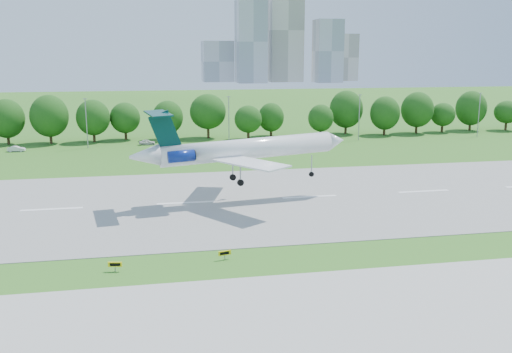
% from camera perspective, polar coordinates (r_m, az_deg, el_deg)
% --- Properties ---
extents(ground, '(600.00, 600.00, 0.00)m').
position_cam_1_polar(ground, '(65.85, -5.52, -8.21)').
color(ground, '#2D5E18').
rests_on(ground, ground).
extents(runway, '(400.00, 45.00, 0.08)m').
position_cam_1_polar(runway, '(89.63, -7.03, -2.65)').
color(runway, gray).
rests_on(runway, ground).
extents(taxiway, '(400.00, 23.00, 0.08)m').
position_cam_1_polar(taxiway, '(49.45, -3.48, -15.40)').
color(taxiway, '#ADADA8').
rests_on(taxiway, ground).
extents(tree_line, '(288.40, 8.40, 10.40)m').
position_cam_1_polar(tree_line, '(154.48, -8.81, 5.90)').
color(tree_line, '#382314').
rests_on(tree_line, ground).
extents(light_poles, '(175.90, 0.25, 12.19)m').
position_cam_1_polar(light_poles, '(144.46, -9.65, 5.50)').
color(light_poles, gray).
rests_on(light_poles, ground).
extents(skyline, '(127.00, 52.00, 80.00)m').
position_cam_1_polar(skyline, '(464.29, 2.39, 13.20)').
color(skyline, '#B2B2B7').
rests_on(skyline, ground).
extents(airliner, '(35.16, 25.38, 11.84)m').
position_cam_1_polar(airliner, '(88.48, -1.92, 2.76)').
color(airliner, white).
rests_on(airliner, ground).
extents(taxi_sign_left, '(1.49, 0.52, 1.05)m').
position_cam_1_polar(taxi_sign_left, '(65.20, -3.15, -7.66)').
color(taxi_sign_left, gray).
rests_on(taxi_sign_left, ground).
extents(taxi_sign_centre, '(1.52, 0.45, 1.06)m').
position_cam_1_polar(taxi_sign_centre, '(63.58, -13.93, -8.54)').
color(taxi_sign_centre, gray).
rests_on(taxi_sign_centre, ground).
extents(service_vehicle_a, '(4.01, 1.46, 1.31)m').
position_cam_1_polar(service_vehicle_a, '(146.66, -22.85, 2.56)').
color(service_vehicle_a, silver).
rests_on(service_vehicle_a, ground).
extents(service_vehicle_b, '(4.12, 1.90, 1.37)m').
position_cam_1_polar(service_vehicle_b, '(147.83, -10.84, 3.39)').
color(service_vehicle_b, silver).
rests_on(service_vehicle_b, ground).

